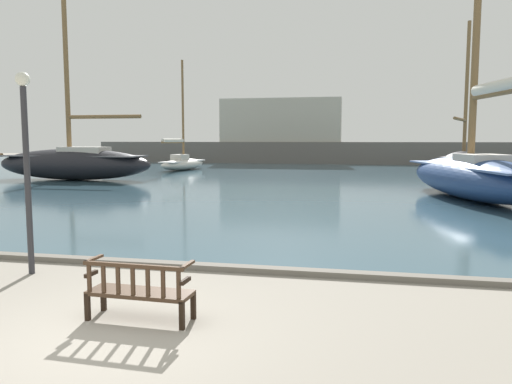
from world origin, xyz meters
The scene contains 10 objects.
ground_plane centered at (0.00, 0.00, 0.00)m, with size 160.00×160.00×0.00m, color gray.
harbor_water centered at (0.00, 44.00, 0.04)m, with size 100.00×80.00×0.08m, color #385666.
quay_edge_kerb centered at (0.00, 3.85, 0.06)m, with size 40.00×0.30×0.12m, color slate.
park_bench centered at (0.26, 0.81, 0.47)m, with size 1.62×0.58×0.92m.
sailboat_far_port centered at (-11.55, 34.73, 0.77)m, with size 2.92×6.64×9.33m.
sailboat_outer_starboard centered at (8.41, 17.58, 1.30)m, with size 5.63×12.29×17.18m.
sailboat_nearest_port centered at (-14.84, 23.43, 1.24)m, with size 12.34×3.19×12.62m.
sailboat_distant_harbor centered at (11.54, 36.68, 1.04)m, with size 6.01×10.93×11.90m.
lamp_post centered at (-3.04, 2.82, 2.47)m, with size 0.28×0.28×4.05m.
far_breakwater centered at (-1.29, 48.66, 2.28)m, with size 52.49×2.40×7.17m.
Camera 1 is at (3.49, -5.98, 2.73)m, focal length 35.00 mm.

